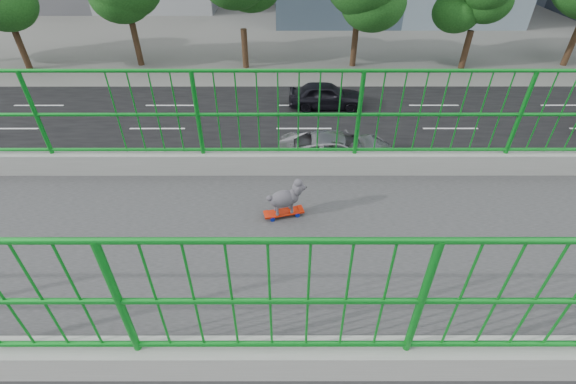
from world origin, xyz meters
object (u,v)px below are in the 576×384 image
(skateboard, at_px, (284,213))
(poodle, at_px, (286,197))
(car_2, at_px, (338,151))
(car_4, at_px, (326,95))

(skateboard, relative_size, poodle, 1.06)
(car_2, relative_size, car_4, 1.26)
(skateboard, distance_m, car_4, 19.52)
(skateboard, bearing_deg, car_4, 158.51)
(car_2, height_order, car_4, car_2)
(skateboard, xyz_separation_m, car_2, (-11.93, 2.37, -6.28))
(skateboard, xyz_separation_m, car_4, (-18.33, 2.31, -6.30))
(skateboard, distance_m, poodle, 0.23)
(car_4, bearing_deg, skateboard, 172.81)
(poodle, height_order, car_4, poodle)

